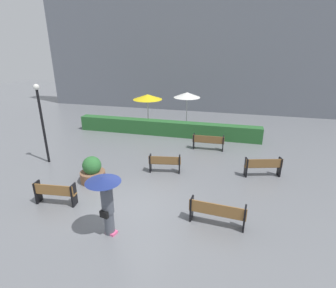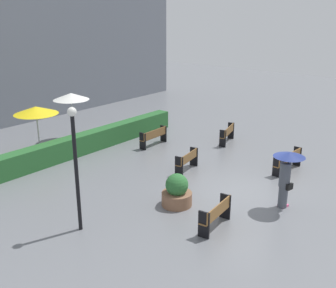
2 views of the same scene
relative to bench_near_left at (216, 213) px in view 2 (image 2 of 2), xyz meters
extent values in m
plane|color=slate|center=(2.92, 0.51, -0.51)|extent=(60.00, 60.00, 0.00)
cube|color=olive|center=(-0.01, 0.06, -0.06)|extent=(1.60, 0.42, 0.04)
cube|color=olive|center=(0.01, -0.10, 0.16)|extent=(1.58, 0.19, 0.41)
cube|color=black|center=(-0.73, -0.03, -0.08)|extent=(0.10, 0.38, 0.88)
cube|color=black|center=(0.73, 0.11, -0.08)|extent=(0.10, 0.38, 0.88)
cube|color=brown|center=(7.78, 4.35, -0.04)|extent=(1.67, 0.67, 0.04)
cube|color=brown|center=(7.82, 4.22, 0.18)|extent=(1.62, 0.48, 0.40)
cube|color=black|center=(7.04, 4.12, -0.07)|extent=(0.15, 0.34, 0.89)
cube|color=black|center=(8.53, 4.54, -0.07)|extent=(0.15, 0.34, 0.89)
cube|color=olive|center=(6.03, 0.27, -0.09)|extent=(1.90, 0.42, 0.04)
cube|color=olive|center=(6.02, 0.12, 0.15)|extent=(1.88, 0.20, 0.43)
cube|color=black|center=(5.15, 0.33, -0.08)|extent=(0.09, 0.36, 0.87)
cube|color=black|center=(6.91, 0.18, -0.08)|extent=(0.09, 0.36, 0.87)
cube|color=brown|center=(5.01, 7.03, -0.07)|extent=(1.79, 0.32, 0.04)
cube|color=brown|center=(5.02, 6.87, 0.15)|extent=(1.78, 0.08, 0.40)
cube|color=black|center=(4.18, 6.99, -0.08)|extent=(0.07, 0.38, 0.87)
cube|color=black|center=(5.85, 7.03, -0.08)|extent=(0.07, 0.38, 0.87)
cube|color=brown|center=(3.33, 3.66, -0.06)|extent=(1.52, 0.50, 0.04)
cube|color=brown|center=(3.35, 3.51, 0.15)|extent=(1.49, 0.28, 0.37)
cube|color=black|center=(2.65, 3.53, -0.09)|extent=(0.12, 0.37, 0.85)
cube|color=black|center=(4.01, 3.75, -0.09)|extent=(0.12, 0.37, 0.85)
cylinder|color=#4C515B|center=(2.71, -1.03, -0.11)|extent=(0.32, 0.32, 0.80)
cube|color=#F2598C|center=(2.77, -1.05, -0.47)|extent=(0.37, 0.33, 0.08)
cylinder|color=#4C515B|center=(2.71, -1.03, 0.72)|extent=(0.38, 0.38, 0.87)
sphere|color=tan|center=(2.71, -1.03, 1.26)|extent=(0.21, 0.21, 0.21)
cube|color=black|center=(2.68, -1.25, 0.34)|extent=(0.30, 0.16, 0.22)
cylinder|color=black|center=(2.69, -1.13, 1.04)|extent=(0.02, 0.02, 0.90)
cone|color=navy|center=(2.69, -1.13, 1.49)|extent=(1.08, 1.08, 0.16)
cylinder|color=brown|center=(0.48, 1.96, -0.27)|extent=(1.09, 1.09, 0.48)
sphere|color=#2D6B33|center=(0.48, 1.96, 0.27)|extent=(0.81, 0.81, 0.81)
cylinder|color=black|center=(-2.78, 3.29, 1.35)|extent=(0.12, 0.12, 3.72)
sphere|color=white|center=(-2.78, 3.29, 3.33)|extent=(0.28, 0.28, 0.28)
cylinder|color=silver|center=(0.40, 10.13, 0.61)|extent=(0.06, 0.06, 2.25)
cone|color=yellow|center=(0.40, 10.13, 1.73)|extent=(2.02, 2.02, 0.35)
cylinder|color=silver|center=(3.03, 10.91, 0.67)|extent=(0.06, 0.06, 2.37)
cone|color=white|center=(3.03, 10.91, 1.85)|extent=(1.86, 1.86, 0.35)
cube|color=#28602D|center=(2.06, 8.91, -0.04)|extent=(12.11, 0.70, 0.96)
cube|color=slate|center=(2.92, 16.51, 4.78)|extent=(28.00, 1.20, 10.58)
camera|label=1|loc=(6.26, -7.48, 5.29)|focal=28.69mm
camera|label=2|loc=(-9.92, -6.10, 6.15)|focal=43.55mm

